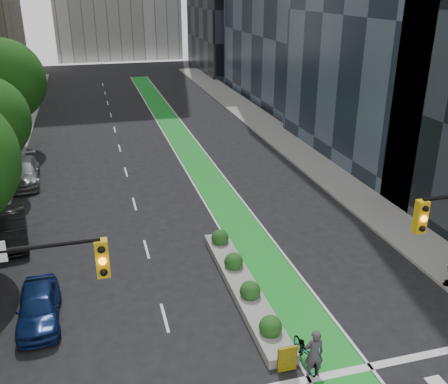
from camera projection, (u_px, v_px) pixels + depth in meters
sidewalk_right at (301, 151)px, 40.97m from camera, size 3.60×90.00×0.15m
bike_lane_paint at (184, 143)px, 43.30m from camera, size 2.20×70.00×0.01m
tree_far at (3, 81)px, 39.48m from camera, size 6.60×6.60×9.00m
median_planter at (243, 284)px, 22.28m from camera, size 1.20×10.26×1.10m
bicycle at (305, 351)px, 17.96m from camera, size 0.69×1.93×1.01m
cyclist at (314, 354)px, 17.20m from camera, size 0.75×0.54×1.90m
parked_car_left_near at (39, 306)px, 20.15m from camera, size 1.73×4.14×1.40m
parked_car_left_mid at (10, 228)px, 26.46m from camera, size 2.30×5.05×1.61m
parked_car_left_far at (23, 172)px, 34.31m from camera, size 2.54×5.50×1.56m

